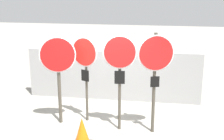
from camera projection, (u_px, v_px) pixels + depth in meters
ground_plane at (103, 122)px, 8.40m from camera, size 40.00×40.00×0.00m
fence_back at (113, 76)px, 9.83m from camera, size 5.47×0.12×1.59m
stop_sign_0 at (58, 64)px, 7.92m from camera, size 0.90×0.27×2.34m
stop_sign_1 at (85, 60)px, 8.04m from camera, size 0.72×0.33×2.30m
stop_sign_2 at (120, 63)px, 7.50m from camera, size 0.81×0.17×2.44m
stop_sign_3 at (155, 64)px, 7.36m from camera, size 0.84×0.28×2.51m
traffic_cone_0 at (82, 132)px, 7.16m from camera, size 0.44×0.44×0.67m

